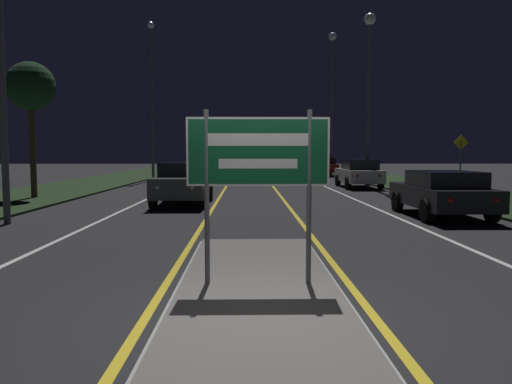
{
  "coord_description": "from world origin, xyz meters",
  "views": [
    {
      "loc": [
        -0.15,
        -5.4,
        1.88
      ],
      "look_at": [
        0.0,
        2.8,
        1.23
      ],
      "focal_mm": 35.0,
      "sensor_mm": 36.0,
      "label": 1
    }
  ],
  "objects_px": {
    "streetlight_left_far": "(152,88)",
    "streetlight_right_far": "(332,78)",
    "streetlight_right_near": "(369,67)",
    "car_receding_1": "(359,173)",
    "car_receding_0": "(442,192)",
    "warning_sign": "(461,160)",
    "car_receding_2": "(323,166)",
    "highway_sign": "(258,161)",
    "car_approaching_0": "(183,182)"
  },
  "relations": [
    {
      "from": "streetlight_left_far",
      "to": "streetlight_right_far",
      "type": "height_order",
      "value": "streetlight_right_far"
    },
    {
      "from": "streetlight_right_far",
      "to": "car_receding_0",
      "type": "bearing_deg",
      "value": -92.39
    },
    {
      "from": "car_receding_1",
      "to": "streetlight_right_far",
      "type": "bearing_deg",
      "value": 86.69
    },
    {
      "from": "highway_sign",
      "to": "streetlight_right_far",
      "type": "relative_size",
      "value": 0.21
    },
    {
      "from": "streetlight_right_near",
      "to": "streetlight_right_far",
      "type": "height_order",
      "value": "streetlight_right_far"
    },
    {
      "from": "streetlight_right_near",
      "to": "car_receding_1",
      "type": "relative_size",
      "value": 1.98
    },
    {
      "from": "highway_sign",
      "to": "warning_sign",
      "type": "bearing_deg",
      "value": 57.58
    },
    {
      "from": "streetlight_left_far",
      "to": "car_receding_2",
      "type": "relative_size",
      "value": 2.33
    },
    {
      "from": "streetlight_right_near",
      "to": "car_receding_0",
      "type": "bearing_deg",
      "value": -93.29
    },
    {
      "from": "streetlight_left_far",
      "to": "car_approaching_0",
      "type": "distance_m",
      "value": 17.34
    },
    {
      "from": "highway_sign",
      "to": "car_receding_0",
      "type": "xyz_separation_m",
      "value": [
        5.56,
        7.73,
        -1.05
      ]
    },
    {
      "from": "highway_sign",
      "to": "streetlight_left_far",
      "type": "relative_size",
      "value": 0.22
    },
    {
      "from": "car_receding_2",
      "to": "streetlight_left_far",
      "type": "bearing_deg",
      "value": -153.68
    },
    {
      "from": "streetlight_right_near",
      "to": "streetlight_right_far",
      "type": "distance_m",
      "value": 13.74
    },
    {
      "from": "car_receding_0",
      "to": "car_approaching_0",
      "type": "bearing_deg",
      "value": 155.33
    },
    {
      "from": "streetlight_left_far",
      "to": "car_receding_0",
      "type": "distance_m",
      "value": 23.72
    },
    {
      "from": "streetlight_right_far",
      "to": "car_receding_2",
      "type": "xyz_separation_m",
      "value": [
        -0.57,
        0.31,
        -6.99
      ]
    },
    {
      "from": "highway_sign",
      "to": "car_receding_2",
      "type": "height_order",
      "value": "highway_sign"
    },
    {
      "from": "car_receding_2",
      "to": "car_approaching_0",
      "type": "xyz_separation_m",
      "value": [
        -8.51,
        -22.19,
        0.03
      ]
    },
    {
      "from": "streetlight_right_near",
      "to": "car_approaching_0",
      "type": "distance_m",
      "value": 13.19
    },
    {
      "from": "streetlight_right_far",
      "to": "car_receding_0",
      "type": "distance_m",
      "value": 26.54
    },
    {
      "from": "car_receding_0",
      "to": "car_receding_1",
      "type": "height_order",
      "value": "car_receding_1"
    },
    {
      "from": "streetlight_right_far",
      "to": "car_receding_1",
      "type": "bearing_deg",
      "value": -93.31
    },
    {
      "from": "car_receding_0",
      "to": "warning_sign",
      "type": "xyz_separation_m",
      "value": [
        3.0,
        5.74,
        0.87
      ]
    },
    {
      "from": "streetlight_right_near",
      "to": "streetlight_right_far",
      "type": "xyz_separation_m",
      "value": [
        0.38,
        13.66,
        1.43
      ]
    },
    {
      "from": "streetlight_right_near",
      "to": "car_receding_1",
      "type": "distance_m",
      "value": 5.55
    },
    {
      "from": "car_approaching_0",
      "to": "warning_sign",
      "type": "xyz_separation_m",
      "value": [
        11.01,
        2.06,
        0.79
      ]
    },
    {
      "from": "highway_sign",
      "to": "car_receding_1",
      "type": "height_order",
      "value": "highway_sign"
    },
    {
      "from": "car_receding_2",
      "to": "highway_sign",
      "type": "bearing_deg",
      "value": -100.21
    },
    {
      "from": "car_receding_0",
      "to": "streetlight_left_far",
      "type": "bearing_deg",
      "value": 121.63
    },
    {
      "from": "streetlight_right_near",
      "to": "warning_sign",
      "type": "relative_size",
      "value": 3.62
    },
    {
      "from": "car_receding_1",
      "to": "warning_sign",
      "type": "bearing_deg",
      "value": -67.32
    },
    {
      "from": "car_receding_0",
      "to": "car_receding_2",
      "type": "bearing_deg",
      "value": 88.9
    },
    {
      "from": "streetlight_right_near",
      "to": "car_approaching_0",
      "type": "xyz_separation_m",
      "value": [
        -8.7,
        -8.23,
        -5.53
      ]
    },
    {
      "from": "highway_sign",
      "to": "warning_sign",
      "type": "xyz_separation_m",
      "value": [
        8.55,
        13.47,
        -0.18
      ]
    },
    {
      "from": "car_receding_2",
      "to": "car_receding_1",
      "type": "bearing_deg",
      "value": -90.84
    },
    {
      "from": "streetlight_left_far",
      "to": "car_receding_1",
      "type": "height_order",
      "value": "streetlight_left_far"
    },
    {
      "from": "streetlight_right_near",
      "to": "car_receding_0",
      "type": "height_order",
      "value": "streetlight_right_near"
    },
    {
      "from": "car_approaching_0",
      "to": "streetlight_right_far",
      "type": "bearing_deg",
      "value": 67.46
    },
    {
      "from": "streetlight_left_far",
      "to": "car_receding_0",
      "type": "bearing_deg",
      "value": -58.37
    },
    {
      "from": "car_receding_2",
      "to": "streetlight_right_near",
      "type": "bearing_deg",
      "value": -89.22
    },
    {
      "from": "car_receding_2",
      "to": "car_receding_0",
      "type": "bearing_deg",
      "value": -91.1
    },
    {
      "from": "highway_sign",
      "to": "streetlight_left_far",
      "type": "height_order",
      "value": "streetlight_left_far"
    },
    {
      "from": "car_receding_1",
      "to": "streetlight_left_far",
      "type": "bearing_deg",
      "value": 149.04
    },
    {
      "from": "streetlight_right_far",
      "to": "car_receding_2",
      "type": "relative_size",
      "value": 2.5
    },
    {
      "from": "highway_sign",
      "to": "car_approaching_0",
      "type": "distance_m",
      "value": 11.71
    },
    {
      "from": "streetlight_left_far",
      "to": "car_receding_1",
      "type": "relative_size",
      "value": 2.3
    },
    {
      "from": "car_receding_0",
      "to": "streetlight_right_far",
      "type": "bearing_deg",
      "value": 87.61
    },
    {
      "from": "streetlight_left_far",
      "to": "streetlight_right_far",
      "type": "bearing_deg",
      "value": 24.23
    },
    {
      "from": "streetlight_right_far",
      "to": "warning_sign",
      "type": "distance_m",
      "value": 20.85
    }
  ]
}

